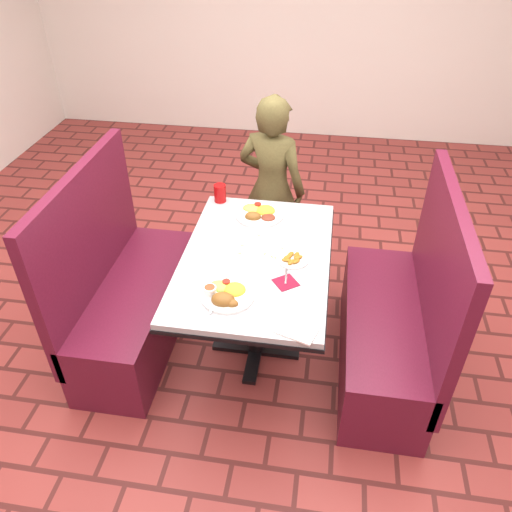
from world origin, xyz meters
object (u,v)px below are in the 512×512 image
booth_bench_left (128,299)px  near_dinner_plate (226,292)px  far_dinner_plate (260,212)px  red_tumbler (220,193)px  plantain_plate (293,259)px  diner_person (272,189)px  booth_bench_right (393,327)px  dining_table (256,270)px

booth_bench_left → near_dinner_plate: booth_bench_left is taller
far_dinner_plate → red_tumbler: bearing=154.3°
plantain_plate → red_tumbler: red_tumbler is taller
diner_person → plantain_plate: 0.95m
booth_bench_right → near_dinner_plate: bearing=-158.3°
near_dinner_plate → plantain_plate: size_ratio=1.59×
booth_bench_right → diner_person: diner_person is taller
far_dinner_plate → dining_table: bearing=-84.1°
dining_table → far_dinner_plate: size_ratio=4.16×
booth_bench_left → red_tumbler: bearing=48.8°
near_dinner_plate → plantain_plate: bearing=49.5°
booth_bench_right → near_dinner_plate: size_ratio=4.44×
dining_table → red_tumbler: bearing=120.1°
far_dinner_plate → near_dinner_plate: bearing=-93.6°
dining_table → red_tumbler: size_ratio=10.61×
booth_bench_right → plantain_plate: size_ratio=7.08×
diner_person → far_dinner_plate: size_ratio=4.59×
booth_bench_left → red_tumbler: (0.48, 0.55, 0.48)m
dining_table → near_dinner_plate: (-0.09, -0.35, 0.13)m
diner_person → plantain_plate: diner_person is taller
dining_table → diner_person: (-0.03, 0.90, 0.01)m
booth_bench_right → dining_table: bearing=180.0°
booth_bench_left → diner_person: (0.77, 0.90, 0.34)m
booth_bench_left → plantain_plate: booth_bench_left is taller
booth_bench_left → diner_person: size_ratio=0.90×
booth_bench_left → diner_person: bearing=49.6°
near_dinner_plate → red_tumbler: bearing=104.1°
diner_person → far_dinner_plate: diner_person is taller
booth_bench_left → red_tumbler: booth_bench_left is taller
near_dinner_plate → far_dinner_plate: (0.05, 0.77, -0.00)m
diner_person → red_tumbler: bearing=65.9°
red_tumbler → booth_bench_right: bearing=-26.2°
diner_person → dining_table: bearing=107.0°
near_dinner_plate → far_dinner_plate: bearing=86.4°
plantain_plate → booth_bench_right: bearing=0.9°
booth_bench_right → booth_bench_left: bearing=180.0°
booth_bench_right → diner_person: bearing=132.6°
red_tumbler → booth_bench_left: bearing=-131.2°
dining_table → far_dinner_plate: far_dinner_plate is taller
dining_table → near_dinner_plate: bearing=-104.6°
booth_bench_right → red_tumbler: bearing=153.8°
diner_person → near_dinner_plate: (-0.06, -1.26, 0.11)m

